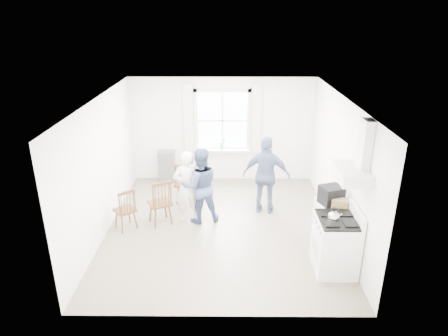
# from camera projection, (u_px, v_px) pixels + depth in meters

# --- Properties ---
(room_shell) EXTENTS (4.62, 5.12, 2.64)m
(room_shell) POSITION_uv_depth(u_px,v_px,m) (221.00, 167.00, 7.54)
(room_shell) COLOR gray
(room_shell) RESTS_ON ground
(window_assembly) EXTENTS (1.88, 0.24, 1.70)m
(window_assembly) POSITION_uv_depth(u_px,v_px,m) (222.00, 124.00, 9.75)
(window_assembly) COLOR white
(window_assembly) RESTS_ON room_shell
(range_hood) EXTENTS (0.45, 0.76, 0.94)m
(range_hood) POSITION_uv_depth(u_px,v_px,m) (356.00, 164.00, 6.05)
(range_hood) COLOR silver
(range_hood) RESTS_ON room_shell
(shelf_unit) EXTENTS (0.40, 0.30, 0.80)m
(shelf_unit) POSITION_uv_depth(u_px,v_px,m) (167.00, 166.00, 10.05)
(shelf_unit) COLOR slate
(shelf_unit) RESTS_ON ground
(gas_stove) EXTENTS (0.68, 0.76, 1.12)m
(gas_stove) POSITION_uv_depth(u_px,v_px,m) (336.00, 244.00, 6.57)
(gas_stove) COLOR white
(gas_stove) RESTS_ON ground
(kettle) EXTENTS (0.18, 0.18, 0.26)m
(kettle) POSITION_uv_depth(u_px,v_px,m) (334.00, 217.00, 6.28)
(kettle) COLOR silver
(kettle) RESTS_ON gas_stove
(low_cabinet) EXTENTS (0.50, 0.55, 0.90)m
(low_cabinet) POSITION_uv_depth(u_px,v_px,m) (330.00, 224.00, 7.23)
(low_cabinet) COLOR silver
(low_cabinet) RESTS_ON ground
(stereo_stack) EXTENTS (0.45, 0.43, 0.33)m
(stereo_stack) POSITION_uv_depth(u_px,v_px,m) (331.00, 195.00, 6.96)
(stereo_stack) COLOR black
(stereo_stack) RESTS_ON low_cabinet
(cardboard_box) EXTENTS (0.30, 0.24, 0.17)m
(cardboard_box) POSITION_uv_depth(u_px,v_px,m) (339.00, 204.00, 6.80)
(cardboard_box) COLOR olive
(cardboard_box) RESTS_ON low_cabinet
(windsor_chair_a) EXTENTS (0.51, 0.51, 0.88)m
(windsor_chair_a) POSITION_uv_depth(u_px,v_px,m) (126.00, 206.00, 7.74)
(windsor_chair_a) COLOR #4D2E19
(windsor_chair_a) RESTS_ON ground
(windsor_chair_b) EXTENTS (0.53, 0.52, 0.97)m
(windsor_chair_b) POSITION_uv_depth(u_px,v_px,m) (184.00, 180.00, 8.75)
(windsor_chair_b) COLOR #4D2E19
(windsor_chair_b) RESTS_ON ground
(windsor_chair_c) EXTENTS (0.56, 0.55, 0.98)m
(windsor_chair_c) POSITION_uv_depth(u_px,v_px,m) (161.00, 198.00, 7.89)
(windsor_chair_c) COLOR #4D2E19
(windsor_chair_c) RESTS_ON ground
(person_left) EXTENTS (0.69, 0.69, 1.51)m
(person_left) POSITION_uv_depth(u_px,v_px,m) (187.00, 187.00, 8.03)
(person_left) COLOR white
(person_left) RESTS_ON ground
(person_mid) EXTENTS (0.94, 0.94, 1.58)m
(person_mid) POSITION_uv_depth(u_px,v_px,m) (200.00, 186.00, 8.00)
(person_mid) COLOR #43527D
(person_mid) RESTS_ON ground
(person_right) EXTENTS (1.17, 1.17, 1.69)m
(person_right) POSITION_uv_depth(u_px,v_px,m) (266.00, 175.00, 8.35)
(person_right) COLOR navy
(person_right) RESTS_ON ground
(potted_plant) EXTENTS (0.19, 0.19, 0.31)m
(potted_plant) POSITION_uv_depth(u_px,v_px,m) (222.00, 143.00, 9.84)
(potted_plant) COLOR #367A40
(potted_plant) RESTS_ON window_assembly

